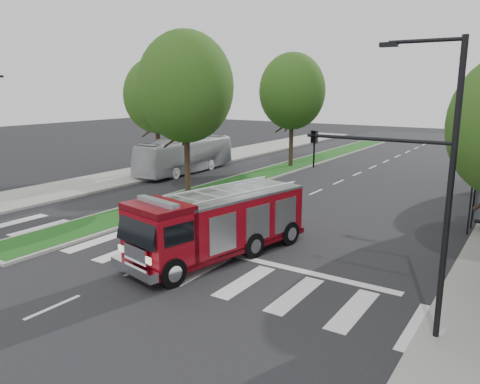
# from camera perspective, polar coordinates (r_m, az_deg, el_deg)

# --- Properties ---
(ground) EXTENTS (140.00, 140.00, 0.00)m
(ground) POSITION_cam_1_polar(r_m,az_deg,el_deg) (21.43, -4.09, -5.86)
(ground) COLOR black
(ground) RESTS_ON ground
(sidewalk_left) EXTENTS (5.00, 80.00, 0.15)m
(sidewalk_left) POSITION_cam_1_polar(r_m,az_deg,el_deg) (38.08, -12.41, 2.15)
(sidewalk_left) COLOR gray
(sidewalk_left) RESTS_ON ground
(median) EXTENTS (3.00, 50.00, 0.15)m
(median) POSITION_cam_1_polar(r_m,az_deg,el_deg) (39.34, 4.84, 2.73)
(median) COLOR gray
(median) RESTS_ON ground
(tree_median_near) EXTENTS (5.80, 5.80, 10.16)m
(tree_median_near) POSITION_cam_1_polar(r_m,az_deg,el_deg) (28.77, -6.66, 12.59)
(tree_median_near) COLOR black
(tree_median_near) RESTS_ON ground
(tree_median_far) EXTENTS (5.60, 5.60, 9.72)m
(tree_median_far) POSITION_cam_1_polar(r_m,az_deg,el_deg) (40.54, 6.39, 12.10)
(tree_median_far) COLOR black
(tree_median_far) RESTS_ON ground
(tree_left_mid) EXTENTS (5.20, 5.20, 9.16)m
(tree_left_mid) POSITION_cam_1_polar(r_m,az_deg,el_deg) (38.57, -10.15, 11.48)
(tree_left_mid) COLOR black
(tree_left_mid) RESTS_ON ground
(streetlight_right_near) EXTENTS (4.08, 0.22, 8.00)m
(streetlight_right_near) POSITION_cam_1_polar(r_m,az_deg,el_deg) (13.10, 20.60, 2.58)
(streetlight_right_near) COLOR black
(streetlight_right_near) RESTS_ON ground
(fire_engine) EXTENTS (4.10, 8.64, 2.88)m
(fire_engine) POSITION_cam_1_polar(r_m,az_deg,el_deg) (18.99, -2.62, -3.89)
(fire_engine) COLOR #58040C
(fire_engine) RESTS_ON ground
(city_bus) EXTENTS (2.72, 10.30, 2.85)m
(city_bus) POSITION_cam_1_polar(r_m,az_deg,el_deg) (38.39, -6.63, 4.49)
(city_bus) COLOR silver
(city_bus) RESTS_ON ground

